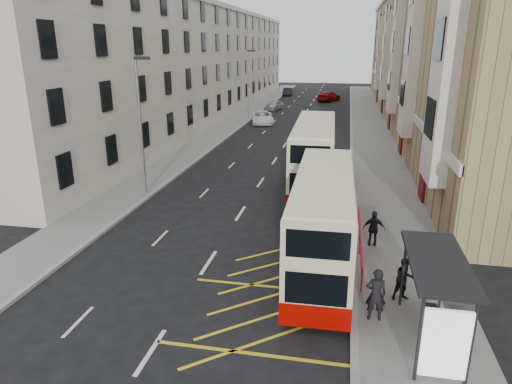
% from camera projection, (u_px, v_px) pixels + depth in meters
% --- Properties ---
extents(ground, '(200.00, 200.00, 0.00)m').
position_uv_depth(ground, '(175.00, 315.00, 15.53)').
color(ground, black).
rests_on(ground, ground).
extents(pavement_right, '(4.00, 120.00, 0.15)m').
position_uv_depth(pavement_right, '(374.00, 143.00, 42.04)').
color(pavement_right, slate).
rests_on(pavement_right, ground).
extents(pavement_left, '(3.00, 120.00, 0.15)m').
position_uv_depth(pavement_left, '(212.00, 137.00, 44.88)').
color(pavement_left, slate).
rests_on(pavement_left, ground).
extents(kerb_right, '(0.25, 120.00, 0.15)m').
position_uv_depth(kerb_right, '(351.00, 143.00, 42.41)').
color(kerb_right, gray).
rests_on(kerb_right, ground).
extents(kerb_left, '(0.25, 120.00, 0.15)m').
position_uv_depth(kerb_left, '(227.00, 138.00, 44.61)').
color(kerb_left, gray).
rests_on(kerb_left, ground).
extents(road_markings, '(10.00, 110.00, 0.01)m').
position_uv_depth(road_markings, '(303.00, 117.00, 57.53)').
color(road_markings, silver).
rests_on(road_markings, ground).
extents(terrace_right, '(10.75, 79.00, 15.25)m').
position_uv_depth(terrace_right, '(433.00, 56.00, 52.83)').
color(terrace_right, '#9D8B5B').
rests_on(terrace_right, ground).
extents(terrace_left, '(9.18, 79.00, 13.25)m').
position_uv_depth(terrace_left, '(200.00, 63.00, 58.45)').
color(terrace_left, beige).
rests_on(terrace_left, ground).
extents(bus_shelter, '(1.65, 4.25, 2.70)m').
position_uv_depth(bus_shelter, '(443.00, 289.00, 12.97)').
color(bus_shelter, black).
rests_on(bus_shelter, pavement_right).
extents(guard_railing, '(0.06, 6.56, 1.01)m').
position_uv_depth(guard_railing, '(360.00, 239.00, 19.48)').
color(guard_railing, '#AD1623').
rests_on(guard_railing, pavement_right).
extents(street_lamp_near, '(0.93, 0.18, 8.00)m').
position_uv_depth(street_lamp_near, '(141.00, 119.00, 26.46)').
color(street_lamp_near, gray).
rests_on(street_lamp_near, pavement_left).
extents(street_lamp_far, '(0.93, 0.18, 8.00)m').
position_uv_depth(street_lamp_far, '(248.00, 81.00, 54.46)').
color(street_lamp_far, gray).
rests_on(street_lamp_far, pavement_left).
extents(double_decker_front, '(2.43, 9.89, 3.93)m').
position_uv_depth(double_decker_front, '(323.00, 221.00, 18.34)').
color(double_decker_front, beige).
rests_on(double_decker_front, ground).
extents(double_decker_rear, '(2.73, 10.64, 4.22)m').
position_uv_depth(double_decker_rear, '(314.00, 155.00, 28.62)').
color(double_decker_rear, beige).
rests_on(double_decker_rear, ground).
extents(pedestrian_near, '(0.71, 0.50, 1.83)m').
position_uv_depth(pedestrian_near, '(376.00, 294.00, 14.76)').
color(pedestrian_near, black).
rests_on(pedestrian_near, pavement_right).
extents(pedestrian_mid, '(0.91, 0.81, 1.57)m').
position_uv_depth(pedestrian_mid, '(405.00, 279.00, 15.97)').
color(pedestrian_mid, black).
rests_on(pedestrian_mid, pavement_right).
extents(pedestrian_far, '(0.97, 0.41, 1.64)m').
position_uv_depth(pedestrian_far, '(374.00, 229.00, 20.27)').
color(pedestrian_far, black).
rests_on(pedestrian_far, pavement_right).
extents(white_van, '(3.45, 5.52, 1.42)m').
position_uv_depth(white_van, '(262.00, 117.00, 52.77)').
color(white_van, white).
rests_on(white_van, ground).
extents(car_silver, '(2.52, 4.28, 1.37)m').
position_uv_depth(car_silver, '(274.00, 105.00, 63.48)').
color(car_silver, '#A1A5A9').
rests_on(car_silver, ground).
extents(car_dark, '(1.52, 4.13, 1.35)m').
position_uv_depth(car_dark, '(288.00, 92.00, 81.87)').
color(car_dark, black).
rests_on(car_dark, ground).
extents(car_red, '(4.01, 5.89, 1.58)m').
position_uv_depth(car_red, '(329.00, 96.00, 73.66)').
color(car_red, '#98090A').
rests_on(car_red, ground).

